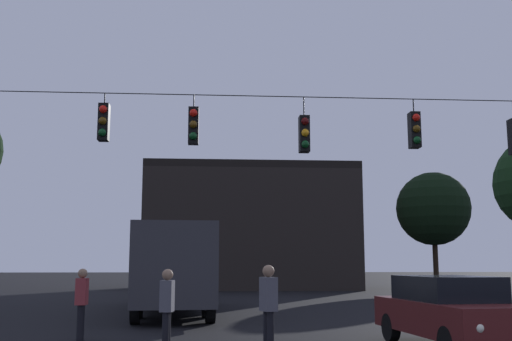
% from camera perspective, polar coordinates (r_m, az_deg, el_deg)
% --- Properties ---
extents(ground_plane, '(168.00, 168.00, 0.00)m').
position_cam_1_polar(ground_plane, '(28.73, -2.05, -12.28)').
color(ground_plane, black).
rests_on(ground_plane, ground).
extents(overhead_signal_span, '(20.15, 0.44, 6.91)m').
position_cam_1_polar(overhead_signal_span, '(15.36, -0.07, -0.06)').
color(overhead_signal_span, black).
rests_on(overhead_signal_span, ground).
extents(city_bus, '(3.26, 11.15, 3.00)m').
position_cam_1_polar(city_bus, '(22.77, -7.83, -8.45)').
color(city_bus, '#2D2D33').
rests_on(city_bus, ground).
extents(car_near_right, '(2.22, 4.47, 1.52)m').
position_cam_1_polar(car_near_right, '(13.86, 17.87, -12.47)').
color(car_near_right, '#511919').
rests_on(car_near_right, ground).
extents(pedestrian_crossing_left, '(0.35, 0.42, 1.76)m').
position_cam_1_polar(pedestrian_crossing_left, '(12.07, 1.19, -12.51)').
color(pedestrian_crossing_left, black).
rests_on(pedestrian_crossing_left, ground).
extents(pedestrian_crossing_center, '(0.29, 0.39, 1.68)m').
position_cam_1_polar(pedestrian_crossing_center, '(12.57, -8.41, -12.52)').
color(pedestrian_crossing_center, black).
rests_on(pedestrian_crossing_center, ground).
extents(pedestrian_crossing_right, '(0.25, 0.36, 1.67)m').
position_cam_1_polar(pedestrian_crossing_right, '(15.10, -16.15, -11.64)').
color(pedestrian_crossing_right, black).
rests_on(pedestrian_crossing_right, ground).
extents(corner_building, '(14.31, 8.16, 8.44)m').
position_cam_1_polar(corner_building, '(42.85, -0.57, -5.44)').
color(corner_building, black).
rests_on(corner_building, ground).
extents(tree_behind_building, '(4.94, 4.94, 7.87)m').
position_cam_1_polar(tree_behind_building, '(42.53, 16.40, -3.49)').
color(tree_behind_building, black).
rests_on(tree_behind_building, ground).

